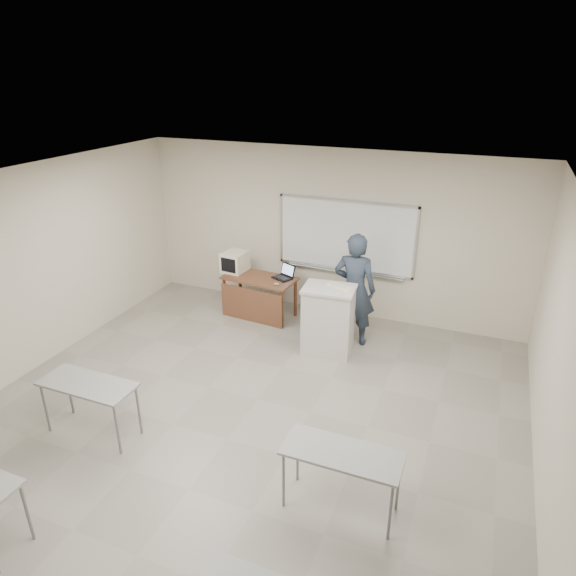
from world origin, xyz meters
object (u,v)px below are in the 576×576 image
at_px(keyboard, 340,286).
at_px(presenter, 354,289).
at_px(mouse, 276,284).
at_px(podium, 328,320).
at_px(instructor_desk, 257,291).
at_px(laptop, 283,275).
at_px(crt_monitor, 235,262).
at_px(whiteboard, 346,237).

bearing_deg(keyboard, presenter, 91.33).
bearing_deg(mouse, podium, -42.29).
relative_size(instructor_desk, laptop, 3.98).
height_order(podium, keyboard, keyboard).
relative_size(podium, crt_monitor, 2.49).
bearing_deg(laptop, instructor_desk, -121.98).
xyz_separation_m(whiteboard, laptop, (-0.98, -0.51, -0.67)).
bearing_deg(keyboard, podium, -133.46).
height_order(crt_monitor, laptop, crt_monitor).
bearing_deg(crt_monitor, laptop, 7.68).
relative_size(instructor_desk, presenter, 0.69).
height_order(whiteboard, keyboard, whiteboard).
distance_m(mouse, presenter, 1.43).
relative_size(podium, keyboard, 2.57).
height_order(podium, laptop, podium).
xyz_separation_m(whiteboard, crt_monitor, (-1.93, -0.54, -0.55)).
bearing_deg(laptop, presenter, 6.37).
xyz_separation_m(crt_monitor, laptop, (0.95, 0.03, -0.12)).
height_order(instructor_desk, laptop, laptop).
xyz_separation_m(crt_monitor, presenter, (2.39, -0.44, 0.01)).
relative_size(podium, laptop, 3.43).
bearing_deg(crt_monitor, presenter, -4.58).
bearing_deg(mouse, whiteboard, 27.45).
bearing_deg(whiteboard, podium, -82.91).
relative_size(keyboard, presenter, 0.23).
distance_m(whiteboard, laptop, 1.30).
bearing_deg(whiteboard, keyboard, -76.53).
xyz_separation_m(podium, crt_monitor, (-2.11, 0.93, 0.37)).
height_order(whiteboard, presenter, whiteboard).
xyz_separation_m(crt_monitor, mouse, (0.97, -0.33, -0.16)).
bearing_deg(presenter, keyboard, 70.64).
relative_size(whiteboard, laptop, 7.58).
distance_m(laptop, presenter, 1.52).
distance_m(podium, presenter, 0.67).
relative_size(instructor_desk, mouse, 13.95).
xyz_separation_m(laptop, presenter, (1.44, -0.47, 0.14)).
bearing_deg(crt_monitor, podium, -17.77).
relative_size(whiteboard, crt_monitor, 5.51).
xyz_separation_m(podium, keyboard, (0.15, 0.08, 0.57)).
height_order(whiteboard, instructor_desk, whiteboard).
distance_m(podium, mouse, 1.31).
bearing_deg(keyboard, laptop, 164.80).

